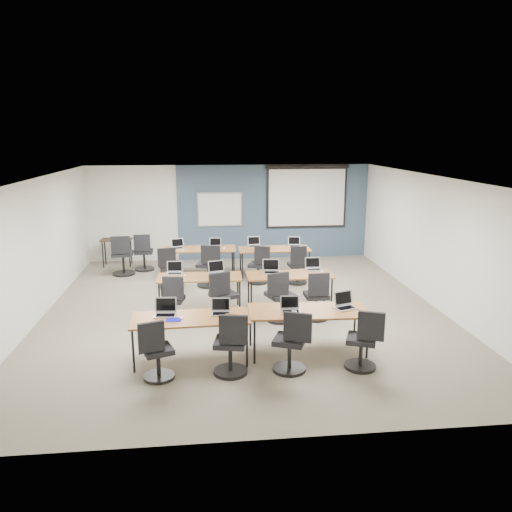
{
  "coord_description": "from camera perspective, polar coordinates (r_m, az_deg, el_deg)",
  "views": [
    {
      "loc": [
        -0.78,
        -9.67,
        3.5
      ],
      "look_at": [
        0.3,
        0.4,
        1.05
      ],
      "focal_mm": 35.0,
      "sensor_mm": 36.0,
      "label": 1
    }
  ],
  "objects": [
    {
      "name": "task_chair_10",
      "position": [
        12.03,
        0.37,
        -1.37
      ],
      "size": [
        0.5,
        0.47,
        0.95
      ],
      "rotation": [
        0.0,
        0.0,
        -0.42
      ],
      "color": "black",
      "rests_on": "floor"
    },
    {
      "name": "blue_mousepad",
      "position": [
        7.85,
        -9.38,
        -7.21
      ],
      "size": [
        0.24,
        0.2,
        0.01
      ],
      "primitive_type": "cube",
      "rotation": [
        0.0,
        0.0,
        -0.03
      ],
      "color": "#0B0B96",
      "rests_on": "training_table_front_left"
    },
    {
      "name": "ceiling",
      "position": [
        9.74,
        -1.54,
        8.9
      ],
      "size": [
        8.0,
        9.0,
        0.02
      ],
      "primitive_type": "cube",
      "color": "white",
      "rests_on": "ground"
    },
    {
      "name": "training_table_front_right",
      "position": [
        8.23,
        5.93,
        -6.44
      ],
      "size": [
        1.94,
        0.81,
        0.73
      ],
      "rotation": [
        0.0,
        0.0,
        -0.05
      ],
      "color": "olive",
      "rests_on": "floor"
    },
    {
      "name": "task_chair_9",
      "position": [
        11.82,
        -5.39,
        -1.5
      ],
      "size": [
        0.56,
        0.56,
        1.03
      ],
      "rotation": [
        0.0,
        0.0,
        -0.25
      ],
      "color": "black",
      "rests_on": "floor"
    },
    {
      "name": "task_chair_2",
      "position": [
        7.63,
        4.08,
        -10.28
      ],
      "size": [
        0.54,
        0.51,
        1.0
      ],
      "rotation": [
        0.0,
        0.0,
        -0.39
      ],
      "color": "black",
      "rests_on": "floor"
    },
    {
      "name": "training_table_back_right",
      "position": [
        12.57,
        2.11,
        0.66
      ],
      "size": [
        1.79,
        0.75,
        0.73
      ],
      "rotation": [
        0.0,
        0.0,
        -0.0
      ],
      "color": "brown",
      "rests_on": "floor"
    },
    {
      "name": "wall_back",
      "position": [
        14.36,
        -2.96,
        4.98
      ],
      "size": [
        8.0,
        0.04,
        2.7
      ],
      "primitive_type": "cube",
      "color": "beige",
      "rests_on": "ground"
    },
    {
      "name": "task_chair_8",
      "position": [
        11.87,
        -9.87,
        -1.68
      ],
      "size": [
        0.51,
        0.51,
        0.99
      ],
      "rotation": [
        0.0,
        0.0,
        0.24
      ],
      "color": "black",
      "rests_on": "floor"
    },
    {
      "name": "snack_plate",
      "position": [
        7.88,
        4.14,
        -6.93
      ],
      "size": [
        0.22,
        0.22,
        0.01
      ],
      "primitive_type": "cylinder",
      "rotation": [
        0.0,
        0.0,
        -0.3
      ],
      "color": "white",
      "rests_on": "training_table_front_right"
    },
    {
      "name": "mouse_9",
      "position": [
        12.54,
        -3.66,
        0.88
      ],
      "size": [
        0.07,
        0.11,
        0.04
      ],
      "primitive_type": "ellipsoid",
      "rotation": [
        0.0,
        0.0,
        -0.07
      ],
      "color": "white",
      "rests_on": "training_table_back_left"
    },
    {
      "name": "laptop_10",
      "position": [
        12.79,
        -0.22,
        1.39
      ],
      "size": [
        0.32,
        0.27,
        0.24
      ],
      "rotation": [
        0.0,
        0.0,
        0.09
      ],
      "color": "#A6A6AD",
      "rests_on": "training_table_back_right"
    },
    {
      "name": "task_chair_7",
      "position": [
        9.75,
        6.95,
        -5.0
      ],
      "size": [
        0.5,
        0.5,
        0.98
      ],
      "rotation": [
        0.0,
        0.0,
        0.03
      ],
      "color": "black",
      "rests_on": "floor"
    },
    {
      "name": "laptop_11",
      "position": [
        12.85,
        4.43,
        1.39
      ],
      "size": [
        0.31,
        0.26,
        0.24
      ],
      "rotation": [
        0.0,
        0.0,
        -0.13
      ],
      "color": "silver",
      "rests_on": "training_table_back_right"
    },
    {
      "name": "laptop_6",
      "position": [
        10.35,
        1.77,
        -1.53
      ],
      "size": [
        0.35,
        0.3,
        0.26
      ],
      "rotation": [
        0.0,
        0.0,
        -0.14
      ],
      "color": "#B7B7BA",
      "rests_on": "training_table_mid_right"
    },
    {
      "name": "wall_right",
      "position": [
        11.0,
        19.76,
        1.54
      ],
      "size": [
        0.04,
        9.0,
        2.7
      ],
      "primitive_type": "cube",
      "color": "beige",
      "rests_on": "ground"
    },
    {
      "name": "mouse_0",
      "position": [
        7.88,
        -8.51,
        -7.02
      ],
      "size": [
        0.08,
        0.1,
        0.03
      ],
      "primitive_type": "ellipsoid",
      "rotation": [
        0.0,
        0.0,
        0.26
      ],
      "color": "white",
      "rests_on": "training_table_front_left"
    },
    {
      "name": "mouse_4",
      "position": [
        10.2,
        -8.14,
        -2.21
      ],
      "size": [
        0.07,
        0.1,
        0.03
      ],
      "primitive_type": "ellipsoid",
      "rotation": [
        0.0,
        0.0,
        0.2
      ],
      "color": "white",
      "rests_on": "training_table_mid_left"
    },
    {
      "name": "spare_chair_a",
      "position": [
        13.52,
        -12.72,
        0.08
      ],
      "size": [
        0.52,
        0.52,
        1.0
      ],
      "rotation": [
        0.0,
        0.0,
        0.03
      ],
      "color": "black",
      "rests_on": "floor"
    },
    {
      "name": "mouse_2",
      "position": [
        7.94,
        4.9,
        -6.76
      ],
      "size": [
        0.07,
        0.11,
        0.04
      ],
      "primitive_type": "ellipsoid",
      "rotation": [
        0.0,
        0.0,
        0.1
      ],
      "color": "white",
      "rests_on": "training_table_front_right"
    },
    {
      "name": "laptop_1",
      "position": [
        8.02,
        -4.03,
        -6.17
      ],
      "size": [
        0.31,
        0.26,
        0.23
      ],
      "rotation": [
        0.0,
        0.0,
        -0.09
      ],
      "color": "#B2B2B5",
      "rests_on": "training_table_front_left"
    },
    {
      "name": "training_table_mid_left",
      "position": [
        10.15,
        -6.47,
        -2.6
      ],
      "size": [
        1.7,
        0.71,
        0.73
      ],
      "rotation": [
        0.0,
        0.0,
        -0.03
      ],
      "color": "#9D7846",
      "rests_on": "floor"
    },
    {
      "name": "mouse_3",
      "position": [
        8.2,
        11.74,
        -6.33
      ],
      "size": [
        0.07,
        0.1,
        0.03
      ],
      "primitive_type": "ellipsoid",
      "rotation": [
        0.0,
        0.0,
        -0.18
      ],
      "color": "white",
      "rests_on": "training_table_front_right"
    },
    {
      "name": "mouse_8",
      "position": [
        12.42,
        -8.38,
        0.63
      ],
      "size": [
        0.07,
        0.1,
        0.03
      ],
      "primitive_type": "ellipsoid",
      "rotation": [
        0.0,
        0.0,
        0.13
      ],
      "color": "white",
      "rests_on": "training_table_back_left"
    },
    {
      "name": "spare_chair_b",
      "position": [
        13.19,
        -14.99,
        -0.28
      ],
      "size": [
        0.58,
        0.58,
        1.05
      ],
      "rotation": [
        0.0,
        0.0,
        0.02
      ],
      "color": "black",
      "rests_on": "floor"
    },
    {
      "name": "mouse_7",
      "position": [
        10.47,
        7.53,
        -1.78
      ],
      "size": [
        0.07,
        0.1,
        0.03
      ],
      "primitive_type": "ellipsoid",
      "rotation": [
        0.0,
        0.0,
        -0.11
      ],
      "color": "white",
      "rests_on": "training_table_mid_right"
    },
    {
      "name": "blue_accent_panel",
      "position": [
        14.45,
        2.02,
        5.04
      ],
      "size": [
        5.5,
        0.04,
        2.7
      ],
      "primitive_type": "cube",
      "color": "#3D5977",
      "rests_on": "wall_back"
    },
    {
      "name": "laptop_7",
      "position": [
        10.63,
        6.58,
        -1.23
      ],
      "size": [
        0.33,
        0.28,
        0.25
      ],
      "rotation": [
        0.0,
        0.0,
        -0.0
      ],
      "color": "#B9B9B9",
      "rests_on": "training_table_mid_right"
    },
    {
      "name": "floor",
      "position": [
        10.31,
        -1.45,
        -6.22
      ],
      "size": [
        8.0,
        9.0,
        0.02
      ],
      "primitive_type": "cube",
      "color": "#6B6354",
      "rests_on": "ground"
    },
    {
      "name": "whiteboard",
      "position": [
        14.25,
        -4.16,
        5.31
      ],
      "size": [
        1.28,
        0.03,
        0.98
      ],
      "color": "#A0A8AE",
      "rests_on": "wall_back"
    },
    {
      "name": "training_table_front_left",
      "position": [
        7.93,
        -7.5,
        -7.27
      ],
      "size": [
        1.84,
        0.76,
        0.73
      ],
      "rotation": [
        0.0,
        0.0,
        0.04
      ],
      "color": "#966238",
      "rests_on": "floor"
    },
    {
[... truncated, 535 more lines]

